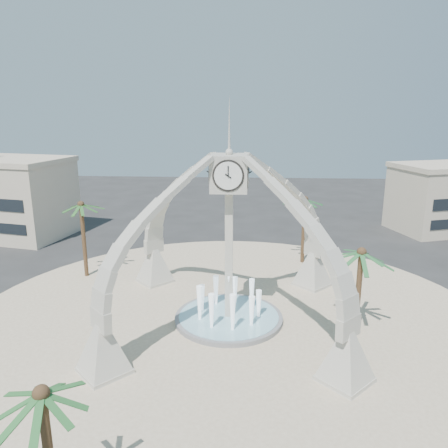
# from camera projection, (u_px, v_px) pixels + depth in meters

# --- Properties ---
(ground) EXTENTS (140.00, 140.00, 0.00)m
(ground) POSITION_uv_depth(u_px,v_px,m) (229.00, 321.00, 32.50)
(ground) COLOR #282828
(ground) RESTS_ON ground
(plaza) EXTENTS (40.00, 40.00, 0.06)m
(plaza) POSITION_uv_depth(u_px,v_px,m) (229.00, 320.00, 32.49)
(plaza) COLOR beige
(plaza) RESTS_ON ground
(clock_tower) EXTENTS (17.94, 17.94, 16.30)m
(clock_tower) POSITION_uv_depth(u_px,v_px,m) (229.00, 237.00, 30.84)
(clock_tower) COLOR #BAB4A6
(clock_tower) RESTS_ON ground
(fountain) EXTENTS (8.00, 8.00, 3.62)m
(fountain) POSITION_uv_depth(u_px,v_px,m) (229.00, 317.00, 32.43)
(fountain) COLOR gray
(fountain) RESTS_ON ground
(palm_east) EXTENTS (5.48, 5.48, 6.72)m
(palm_east) POSITION_uv_depth(u_px,v_px,m) (362.00, 253.00, 29.36)
(palm_east) COLOR brown
(palm_east) RESTS_ON ground
(palm_west) EXTENTS (5.14, 5.14, 7.66)m
(palm_west) POSITION_uv_depth(u_px,v_px,m) (81.00, 206.00, 39.38)
(palm_west) COLOR brown
(palm_west) RESTS_ON ground
(palm_north) EXTENTS (5.00, 5.00, 7.37)m
(palm_north) POSITION_uv_depth(u_px,v_px,m) (305.00, 201.00, 43.13)
(palm_north) COLOR brown
(palm_north) RESTS_ON ground
(palm_south) EXTENTS (4.27, 4.27, 6.47)m
(palm_south) POSITION_uv_depth(u_px,v_px,m) (41.00, 396.00, 15.11)
(palm_south) COLOR brown
(palm_south) RESTS_ON ground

